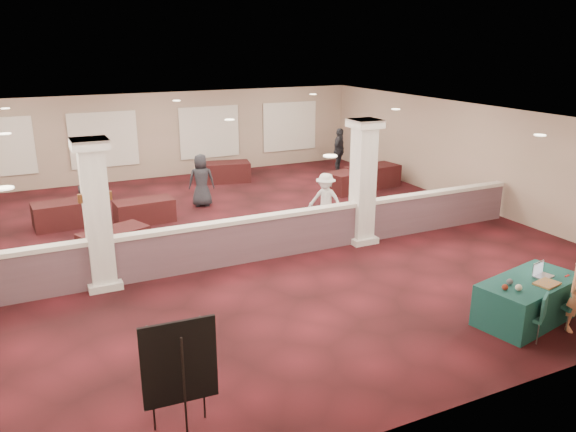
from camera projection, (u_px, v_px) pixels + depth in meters
name	position (u px, v px, depth m)	size (l,w,h in m)	color
ground	(233.00, 241.00, 14.81)	(16.00, 16.00, 0.00)	#401014
wall_back	(158.00, 136.00, 21.20)	(16.00, 0.04, 3.20)	gray
wall_front	(440.00, 314.00, 7.45)	(16.00, 0.04, 3.20)	gray
wall_right	(471.00, 155.00, 17.62)	(0.04, 16.00, 3.20)	gray
ceiling	(229.00, 119.00, 13.84)	(16.00, 16.00, 0.02)	silver
partition_wall	(255.00, 238.00, 13.34)	(15.60, 0.28, 1.10)	brown
column_left	(97.00, 214.00, 11.58)	(0.72, 0.72, 3.20)	white
column_right	(363.00, 181.00, 14.26)	(0.72, 0.72, 3.20)	white
sconce_left	(81.00, 199.00, 11.35)	(0.12, 0.12, 0.18)	brown
sconce_right	(109.00, 195.00, 11.58)	(0.12, 0.12, 0.18)	brown
near_table	(528.00, 300.00, 10.54)	(2.10, 1.05, 0.81)	#103D3B
conf_chair_main	(574.00, 303.00, 10.22)	(0.47, 0.48, 0.83)	#1D5354
conf_chair_side	(536.00, 312.00, 9.83)	(0.59, 0.59, 0.86)	#1D5354
easel_board	(179.00, 364.00, 7.26)	(0.99, 0.52, 1.68)	black
far_table_front_left	(114.00, 242.00, 13.74)	(1.61, 0.81, 0.65)	black
far_table_front_center	(144.00, 211.00, 16.22)	(1.65, 0.82, 0.67)	black
far_table_front_right	(350.00, 181.00, 19.53)	(1.76, 0.88, 0.72)	black
far_table_back_left	(66.00, 214.00, 15.87)	(1.77, 0.89, 0.72)	black
far_table_back_center	(225.00, 172.00, 20.86)	(1.79, 0.89, 0.73)	black
far_table_back_right	(372.00, 176.00, 20.12)	(1.90, 0.95, 0.77)	black
attendee_a	(90.00, 186.00, 16.72)	(0.87, 0.48, 1.81)	black
attendee_b	(325.00, 200.00, 15.72)	(0.99, 0.45, 1.54)	silver
attendee_c	(339.00, 151.00, 22.00)	(1.05, 0.50, 1.78)	black
attendee_d	(201.00, 180.00, 17.67)	(0.82, 0.45, 1.67)	black
laptop_base	(543.00, 276.00, 10.57)	(0.36, 0.25, 0.02)	#BCBBC0
laptop_screen	(538.00, 268.00, 10.62)	(0.36, 0.01, 0.24)	#BCBBC0
screen_glow	(538.00, 269.00, 10.62)	(0.33, 0.00, 0.21)	silver
knitting	(547.00, 284.00, 10.24)	(0.44, 0.33, 0.03)	#C0731E
yarn_cream	(519.00, 288.00, 9.97)	(0.12, 0.12, 0.12)	beige
yarn_red	(505.00, 287.00, 10.00)	(0.11, 0.11, 0.11)	maroon
yarn_grey	(510.00, 282.00, 10.21)	(0.11, 0.11, 0.11)	#4C4C51
scissors	(567.00, 276.00, 10.60)	(0.13, 0.03, 0.01)	red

